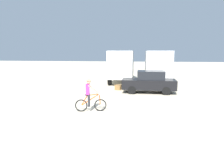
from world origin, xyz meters
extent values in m
plane|color=beige|center=(0.00, 0.00, 0.00)|extent=(120.00, 120.00, 0.00)
cube|color=white|center=(-0.43, 11.85, 2.00)|extent=(2.46, 5.23, 2.70)
cube|color=silver|center=(-0.47, 15.25, 1.50)|extent=(2.22, 1.53, 2.00)
cube|color=black|center=(-0.48, 15.95, 1.85)|extent=(2.02, 0.10, 0.80)
cylinder|color=black|center=(-1.49, 15.14, 0.50)|extent=(0.33, 1.00, 1.00)
cylinder|color=black|center=(0.55, 15.16, 0.50)|extent=(0.33, 1.00, 1.00)
cylinder|color=black|center=(-1.43, 10.15, 0.50)|extent=(0.33, 1.00, 1.00)
cylinder|color=black|center=(0.61, 10.17, 0.50)|extent=(0.33, 1.00, 1.00)
cube|color=white|center=(3.25, 11.72, 2.00)|extent=(2.41, 5.20, 2.70)
cube|color=#4C6B9E|center=(3.25, 15.12, 1.50)|extent=(2.20, 1.50, 2.00)
cube|color=black|center=(3.25, 15.82, 1.85)|extent=(2.02, 0.08, 0.80)
cylinder|color=black|center=(2.23, 15.02, 0.50)|extent=(0.32, 1.00, 1.00)
cylinder|color=black|center=(4.27, 15.02, 0.50)|extent=(0.32, 1.00, 1.00)
cylinder|color=black|center=(2.23, 10.03, 0.50)|extent=(0.32, 1.00, 1.00)
cylinder|color=black|center=(4.27, 10.03, 0.50)|extent=(0.32, 1.00, 1.00)
cube|color=black|center=(2.21, 6.84, 0.70)|extent=(4.21, 1.78, 0.76)
cube|color=black|center=(2.36, 6.84, 1.42)|extent=(2.11, 1.61, 0.68)
cylinder|color=black|center=(0.90, 6.07, 0.32)|extent=(0.64, 0.22, 0.64)
cylinder|color=black|center=(0.91, 7.63, 0.32)|extent=(0.64, 0.22, 0.64)
cylinder|color=black|center=(3.51, 6.06, 0.32)|extent=(0.64, 0.22, 0.64)
cylinder|color=black|center=(3.51, 7.62, 0.32)|extent=(0.64, 0.22, 0.64)
torus|color=black|center=(-0.63, 1.11, 0.34)|extent=(0.68, 0.20, 0.68)
cylinder|color=silver|center=(-0.63, 1.11, 0.34)|extent=(0.09, 0.09, 0.08)
torus|color=black|center=(-1.66, 0.89, 0.34)|extent=(0.68, 0.20, 0.68)
cylinder|color=silver|center=(-1.66, 0.89, 0.34)|extent=(0.09, 0.09, 0.08)
cylinder|color=#E05119|center=(-1.17, 1.00, 0.66)|extent=(1.01, 0.26, 0.68)
cylinder|color=#E05119|center=(-1.00, 1.03, 0.94)|extent=(0.66, 0.19, 0.13)
cylinder|color=#E05119|center=(-1.49, 0.93, 0.62)|extent=(0.39, 0.13, 0.59)
cylinder|color=#E05119|center=(-0.66, 1.11, 0.66)|extent=(0.11, 0.07, 0.64)
cylinder|color=silver|center=(-0.68, 1.10, 0.98)|extent=(0.14, 0.52, 0.04)
cube|color=black|center=(-1.32, 0.96, 0.93)|extent=(0.26, 0.17, 0.06)
cube|color=#AD2D8C|center=(-1.30, 0.97, 1.24)|extent=(0.26, 0.35, 0.56)
sphere|color=tan|center=(-1.24, 0.98, 1.64)|extent=(0.22, 0.22, 0.22)
cone|color=tan|center=(-1.24, 0.98, 1.77)|extent=(0.32, 0.32, 0.10)
cylinder|color=#26262B|center=(-1.27, 1.11, 0.63)|extent=(0.12, 0.12, 0.66)
cylinder|color=#26262B|center=(-1.22, 0.85, 0.63)|extent=(0.12, 0.12, 0.66)
cylinder|color=tan|center=(-1.01, 1.22, 1.23)|extent=(0.62, 0.22, 0.53)
cylinder|color=tan|center=(-0.93, 0.86, 1.23)|extent=(0.63, 0.14, 0.53)
cube|color=olive|center=(-0.33, 7.76, 0.22)|extent=(0.63, 0.64, 0.44)
camera|label=1|loc=(1.51, -9.89, 3.26)|focal=33.40mm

